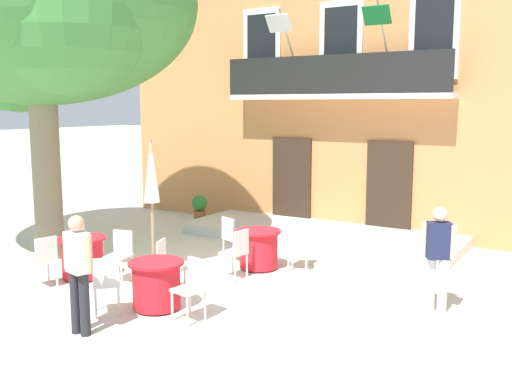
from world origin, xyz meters
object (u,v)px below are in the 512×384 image
cafe_chair_near_tree_2 (106,281)px  cafe_umbrella (152,190)px  plane_tree (37,13)px  cafe_table_near_tree (157,284)px  cafe_chair_middle_1 (120,252)px  cafe_chair_near_tree_0 (192,285)px  cafe_chair_front_0 (232,236)px  cafe_table_middle (83,257)px  cafe_chair_middle_2 (88,240)px  cafe_chair_middle_0 (44,258)px  cafe_chair_front_2 (298,242)px  ground_planter_left (199,207)px  cafe_table_front (259,249)px  pedestrian_mid_plaza (438,253)px  cafe_chair_near_tree_1 (167,263)px  cafe_chair_front_1 (237,250)px  pedestrian_near_entrance (78,268)px

cafe_chair_near_tree_2 → cafe_umbrella: cafe_umbrella is taller
plane_tree → cafe_chair_near_tree_2: (3.61, -1.89, -4.42)m
cafe_table_near_tree → cafe_chair_middle_1: bearing=153.0°
cafe_chair_near_tree_0 → cafe_chair_front_0: same height
cafe_table_middle → cafe_chair_middle_2: 0.77m
cafe_chair_middle_0 → cafe_chair_middle_2: 1.37m
cafe_chair_front_2 → ground_planter_left: cafe_chair_front_2 is taller
cafe_table_front → cafe_chair_middle_2: bearing=-150.9°
cafe_chair_middle_2 → pedestrian_mid_plaza: (6.46, 0.99, 0.39)m
cafe_chair_front_2 → cafe_chair_near_tree_2: bearing=-108.8°
cafe_chair_near_tree_1 → cafe_chair_front_1: 1.42m
cafe_chair_middle_1 → ground_planter_left: cafe_chair_middle_1 is taller
cafe_chair_middle_0 → cafe_chair_front_1: size_ratio=1.00×
cafe_chair_near_tree_0 → cafe_chair_near_tree_1: 1.32m
cafe_chair_near_tree_0 → cafe_chair_middle_1: (-2.27, 0.85, 0.00)m
cafe_umbrella → cafe_chair_front_2: bearing=49.5°
cafe_chair_middle_2 → pedestrian_mid_plaza: bearing=8.7°
cafe_chair_near_tree_1 → cafe_chair_front_1: same height
pedestrian_near_entrance → cafe_chair_middle_1: bearing=121.7°
cafe_chair_middle_1 → ground_planter_left: size_ratio=1.21×
cafe_table_middle → cafe_chair_middle_1: bearing=18.0°
cafe_table_middle → cafe_chair_middle_2: bearing=130.0°
cafe_chair_front_0 → cafe_chair_middle_1: bearing=-114.5°
plane_tree → cafe_chair_front_1: bearing=9.3°
cafe_chair_middle_0 → cafe_chair_near_tree_1: bearing=23.4°
cafe_table_middle → ground_planter_left: size_ratio=1.15×
ground_planter_left → cafe_chair_near_tree_0: bearing=-54.0°
cafe_table_near_tree → cafe_chair_front_1: cafe_chair_front_1 is taller
cafe_chair_front_1 → cafe_chair_front_2: 1.33m
cafe_chair_near_tree_2 → cafe_chair_front_2: (1.28, 3.76, 0.00)m
ground_planter_left → cafe_chair_front_2: bearing=-30.8°
cafe_chair_middle_2 → cafe_umbrella: 2.08m
cafe_table_near_tree → cafe_table_middle: size_ratio=1.00×
cafe_table_middle → pedestrian_mid_plaza: size_ratio=0.53×
cafe_umbrella → cafe_table_front: bearing=55.3°
cafe_chair_near_tree_1 → cafe_umbrella: (-0.64, 0.38, 1.14)m
cafe_chair_near_tree_0 → cafe_chair_near_tree_2: same height
cafe_chair_middle_2 → cafe_table_front: size_ratio=1.05×
cafe_chair_front_1 → cafe_table_near_tree: bearing=-95.3°
cafe_chair_near_tree_2 → cafe_chair_middle_0: size_ratio=1.00×
ground_planter_left → cafe_chair_middle_0: bearing=-79.5°
cafe_umbrella → pedestrian_mid_plaza: 4.90m
cafe_chair_front_1 → cafe_chair_front_2: same height
cafe_chair_near_tree_2 → pedestrian_near_entrance: 0.87m
plane_tree → cafe_table_near_tree: bearing=-17.7°
cafe_table_middle → cafe_chair_front_2: size_ratio=0.95×
pedestrian_near_entrance → pedestrian_mid_plaza: (3.97, 3.43, -0.03)m
plane_tree → cafe_umbrella: bearing=-4.5°
cafe_chair_middle_2 → cafe_chair_front_2: 4.09m
plane_tree → cafe_table_middle: (1.83, -0.75, -4.55)m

